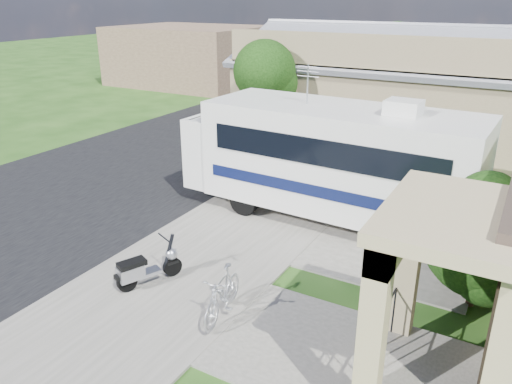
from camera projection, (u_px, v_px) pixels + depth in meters
The scene contains 18 objects.
ground at pixel (221, 285), 11.28m from camera, with size 120.00×120.00×0.00m, color #1B3E10.
street_slab at pixel (204, 138), 22.80m from camera, with size 9.00×80.00×0.02m, color black.
sidewalk_slab at pixel (338, 159), 19.82m from camera, with size 4.00×80.00×0.06m, color #5F5D55.
driveway_slab at pixel (351, 224), 14.22m from camera, with size 7.00×6.00×0.05m, color #5F5D55.
walk_slab at pixel (329, 353), 9.09m from camera, with size 4.00×3.00×0.05m, color #5F5D55.
warehouse at pixel (395, 95), 21.84m from camera, with size 12.50×8.40×5.04m.
distant_bldg_far at pixel (190, 55), 36.11m from camera, with size 10.00×8.00×4.00m, color brown.
distant_bldg_near at pixel (288, 48), 45.05m from camera, with size 8.00×7.00×3.20m, color #806F50.
street_tree_a at pixel (267, 75), 19.09m from camera, with size 2.44×2.40×4.58m.
street_tree_b at pixel (354, 48), 27.13m from camera, with size 2.44×2.40×4.73m.
street_tree_c at pixel (397, 41), 34.52m from camera, with size 2.44×2.40×4.42m.
motorhome at pixel (329, 157), 14.04m from camera, with size 8.50×3.03×4.30m.
shrub at pixel (485, 240), 10.03m from camera, with size 2.43×2.32×2.98m.
scooter at pixel (145, 268), 11.04m from camera, with size 0.87×1.51×1.04m.
bicycle at pixel (222, 296), 9.94m from camera, with size 0.48×1.71×1.03m, color #ACADB4.
pickup_truck at pixel (264, 111), 24.36m from camera, with size 2.72×5.89×1.64m, color silver.
van at pixel (315, 87), 30.32m from camera, with size 2.44×6.00×1.74m, color silver.
garden_hose at pixel (379, 334), 9.50m from camera, with size 0.38×0.38×0.17m, color #125D1A.
Camera 1 is at (5.47, -8.06, 6.12)m, focal length 35.00 mm.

